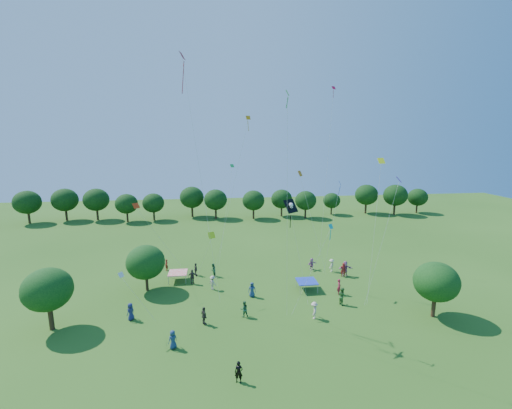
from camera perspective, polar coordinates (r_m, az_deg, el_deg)
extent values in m
cylinder|color=#422B19|center=(37.33, -30.97, -16.02)|extent=(0.43, 0.43, 2.07)
ellipsoid|color=#164715|center=(36.20, -31.43, -11.99)|extent=(4.24, 4.24, 3.81)
cylinder|color=#422B19|center=(41.62, -17.71, -12.48)|extent=(0.32, 0.32, 1.57)
ellipsoid|color=#164715|center=(40.67, -17.93, -9.12)|extent=(4.25, 4.25, 3.83)
cylinder|color=#422B19|center=(38.54, 27.47, -15.01)|extent=(0.38, 0.38, 1.83)
ellipsoid|color=#164715|center=(37.49, 27.84, -11.31)|extent=(4.15, 4.15, 3.74)
cylinder|color=#422B19|center=(82.69, -33.61, -1.91)|extent=(0.44, 0.44, 2.15)
ellipsoid|color=#113710|center=(82.12, -33.85, 0.31)|extent=(5.17, 5.17, 4.65)
cylinder|color=#422B19|center=(81.45, -29.04, -1.61)|extent=(0.45, 0.45, 2.17)
ellipsoid|color=#113710|center=(80.86, -29.26, 0.68)|extent=(5.22, 5.22, 4.70)
cylinder|color=#422B19|center=(78.95, -24.90, -1.61)|extent=(0.44, 0.44, 2.15)
ellipsoid|color=#113710|center=(78.35, -25.09, 0.73)|extent=(5.17, 5.17, 4.65)
cylinder|color=#422B19|center=(75.01, -20.63, -2.02)|extent=(0.38, 0.38, 1.87)
ellipsoid|color=#113710|center=(74.45, -20.78, 0.11)|extent=(4.48, 4.48, 4.03)
cylinder|color=#422B19|center=(74.52, -16.62, -1.86)|extent=(0.38, 0.38, 1.84)
ellipsoid|color=#113710|center=(73.96, -16.74, 0.25)|extent=(4.42, 4.42, 3.98)
cylinder|color=#422B19|center=(75.88, -10.57, -1.23)|extent=(0.44, 0.44, 2.14)
ellipsoid|color=#113710|center=(75.26, -10.66, 1.19)|extent=(5.14, 5.14, 4.63)
cylinder|color=#422B19|center=(73.59, -6.71, -1.55)|extent=(0.42, 0.42, 2.03)
ellipsoid|color=#113710|center=(72.98, -6.76, 0.81)|extent=(4.86, 4.86, 4.37)
cylinder|color=#422B19|center=(72.94, -0.43, -1.61)|extent=(0.40, 0.40, 1.96)
ellipsoid|color=#113710|center=(72.34, -0.43, 0.69)|extent=(4.71, 4.71, 4.24)
cylinder|color=#422B19|center=(75.38, 4.27, -1.24)|extent=(0.39, 0.39, 1.91)
ellipsoid|color=#113710|center=(74.81, 4.30, 0.93)|extent=(4.59, 4.59, 4.13)
cylinder|color=#422B19|center=(74.39, 8.22, -1.51)|extent=(0.39, 0.39, 1.89)
ellipsoid|color=#113710|center=(73.82, 8.28, 0.67)|extent=(4.54, 4.54, 4.08)
cylinder|color=#422B19|center=(78.73, 12.43, -1.07)|extent=(0.33, 0.33, 1.58)
ellipsoid|color=#113710|center=(78.27, 12.50, 0.65)|extent=(3.80, 3.80, 3.42)
cylinder|color=#422B19|center=(81.94, 17.80, -0.67)|extent=(0.44, 0.44, 2.13)
ellipsoid|color=#113710|center=(81.36, 17.93, 1.56)|extent=(5.12, 5.12, 4.61)
cylinder|color=#422B19|center=(82.81, 22.04, -0.82)|extent=(0.45, 0.45, 2.18)
ellipsoid|color=#113710|center=(82.23, 22.21, 1.44)|extent=(5.24, 5.24, 4.72)
cylinder|color=#422B19|center=(86.77, 25.19, -0.68)|extent=(0.37, 0.37, 1.81)
ellipsoid|color=#113710|center=(86.30, 25.35, 1.11)|extent=(4.35, 4.35, 3.91)
cube|color=red|center=(43.09, -12.90, -11.01)|extent=(2.20, 2.20, 0.08)
cylinder|color=#999999|center=(42.49, -14.38, -12.13)|extent=(0.05, 0.05, 1.10)
cylinder|color=#999999|center=(42.26, -11.63, -12.14)|extent=(0.05, 0.05, 1.10)
cylinder|color=#999999|center=(44.32, -14.05, -11.12)|extent=(0.05, 0.05, 1.10)
cylinder|color=#999999|center=(44.10, -11.42, -11.11)|extent=(0.05, 0.05, 1.10)
cube|color=#1C36B8|center=(40.15, 8.45, -12.53)|extent=(2.20, 2.20, 0.08)
cylinder|color=#999999|center=(39.24, 7.37, -13.89)|extent=(0.05, 0.05, 1.10)
cylinder|color=#999999|center=(39.74, 10.25, -13.64)|extent=(0.05, 0.05, 1.10)
cylinder|color=#999999|center=(41.00, 6.68, -12.73)|extent=(0.05, 0.05, 1.10)
cylinder|color=#999999|center=(41.49, 9.43, -12.51)|extent=(0.05, 0.05, 1.10)
imported|color=black|center=(26.92, -2.89, -26.13)|extent=(0.65, 0.48, 1.59)
imported|color=navy|center=(36.00, -20.17, -16.41)|extent=(0.83, 0.94, 1.69)
imported|color=maroon|center=(39.87, 13.68, -13.17)|extent=(0.57, 0.74, 1.77)
imported|color=#255737|center=(34.55, -2.00, -17.00)|extent=(0.86, 0.58, 1.59)
imported|color=beige|center=(34.64, 9.67, -17.00)|extent=(0.87, 1.20, 1.68)
imported|color=#38342D|center=(33.58, -8.66, -17.88)|extent=(0.87, 1.12, 1.74)
imported|color=#A96290|center=(44.88, 14.65, -10.29)|extent=(1.81, 0.65, 1.93)
imported|color=navy|center=(30.89, -13.70, -21.02)|extent=(0.89, 0.82, 1.60)
imported|color=maroon|center=(44.62, 14.31, -10.49)|extent=(0.78, 0.63, 1.80)
imported|color=#2D6129|center=(37.75, 14.14, -14.59)|extent=(0.70, 1.00, 1.83)
imported|color=beige|center=(45.87, 12.47, -9.87)|extent=(1.12, 1.15, 1.69)
imported|color=#423735|center=(41.98, -10.56, -11.75)|extent=(1.07, 0.53, 1.79)
imported|color=#A86297|center=(46.04, 9.28, -9.75)|extent=(1.55, 1.13, 1.57)
imported|color=navy|center=(38.26, -0.67, -14.00)|extent=(0.86, 0.53, 1.66)
imported|color=maroon|center=(46.61, -14.69, -9.74)|extent=(0.61, 0.68, 1.53)
imported|color=#235232|center=(43.69, -7.16, -10.78)|extent=(0.66, 0.92, 1.69)
imported|color=#AF9F8C|center=(40.23, -7.24, -12.80)|extent=(1.09, 1.12, 1.65)
imported|color=#473C39|center=(44.31, -10.00, -10.59)|extent=(0.70, 1.03, 1.62)
cube|color=black|center=(29.25, 5.81, -0.26)|extent=(1.40, 1.28, 1.06)
cube|color=black|center=(29.60, 5.74, -2.86)|extent=(0.10, 0.27, 1.18)
sphere|color=white|center=(29.17, 5.84, -0.09)|extent=(0.39, 0.39, 0.39)
cylinder|color=white|center=(29.23, 5.83, -0.63)|extent=(0.27, 0.54, 0.35)
cylinder|color=white|center=(29.23, 5.83, -0.63)|extent=(0.27, 0.54, 0.35)
cylinder|color=beige|center=(31.67, 7.33, -9.34)|extent=(2.27, 1.56, 9.52)
cube|color=red|center=(36.31, -12.21, 23.10)|extent=(0.57, 0.87, 0.70)
cube|color=red|center=(35.99, -12.07, 19.97)|extent=(0.40, 0.57, 2.94)
cylinder|color=beige|center=(33.58, -9.09, 3.77)|extent=(3.09, 4.20, 23.13)
cube|color=red|center=(48.52, 12.82, 18.44)|extent=(0.61, 0.50, 0.43)
cube|color=red|center=(48.47, 12.75, 17.51)|extent=(0.13, 0.21, 0.90)
cylinder|color=beige|center=(46.69, 11.67, 5.00)|extent=(1.98, 2.87, 21.96)
cube|color=orange|center=(41.17, -1.31, 14.27)|extent=(0.58, 0.41, 0.46)
cube|color=orange|center=(41.18, -1.31, 12.96)|extent=(0.19, 0.26, 1.20)
cylinder|color=beige|center=(41.37, -4.09, 1.54)|extent=(4.16, 0.34, 17.82)
cube|color=#D4EA14|center=(35.17, 20.16, 6.86)|extent=(0.71, 0.50, 0.53)
cylinder|color=beige|center=(34.87, 19.08, -4.68)|extent=(1.67, 2.44, 13.30)
cube|color=#268618|center=(26.46, 5.26, 18.04)|extent=(0.31, 0.51, 0.42)
cube|color=#268618|center=(26.44, 5.21, 16.52)|extent=(0.16, 0.18, 0.79)
cylinder|color=beige|center=(28.07, 5.21, -2.07)|extent=(0.74, 2.04, 18.79)
cube|color=#1427C9|center=(38.49, 13.80, 3.50)|extent=(0.36, 0.56, 0.46)
cube|color=#1427C9|center=(38.66, 13.72, 2.29)|extent=(0.17, 0.22, 1.00)
cylinder|color=beige|center=(40.00, 12.46, -4.28)|extent=(1.00, 1.28, 10.67)
cube|color=#711A9D|center=(33.16, 22.72, 3.86)|extent=(0.74, 0.82, 0.50)
cylinder|color=beige|center=(33.89, 20.10, -6.53)|extent=(2.44, 0.11, 11.80)
cube|color=silver|center=(31.52, -21.58, -10.84)|extent=(0.47, 0.52, 0.41)
cylinder|color=beige|center=(32.14, -18.97, -14.70)|extent=(2.60, 0.04, 4.23)
cube|color=#0AA0A2|center=(28.38, 12.37, -3.59)|extent=(0.45, 0.38, 0.37)
cube|color=#0AA0A2|center=(28.62, 12.28, -4.96)|extent=(0.11, 0.22, 0.91)
cylinder|color=beige|center=(30.28, 9.00, -11.37)|extent=(2.65, 1.96, 8.54)
cube|color=#BE2E0B|center=(39.39, -19.35, -0.20)|extent=(0.82, 0.81, 0.53)
cylinder|color=beige|center=(41.71, -15.66, -5.57)|extent=(4.17, 3.56, 8.20)
cube|color=orange|center=(38.50, 7.36, 5.14)|extent=(0.68, 0.72, 0.60)
cylinder|color=beige|center=(39.75, 9.55, -3.61)|extent=(3.32, 0.58, 11.55)
cube|color=#BFDE13|center=(36.01, -7.41, -5.11)|extent=(0.81, 0.67, 0.61)
cylinder|color=beige|center=(38.64, -8.59, -8.73)|extent=(1.77, 3.53, 5.48)
cube|color=green|center=(45.44, -4.00, 6.46)|extent=(0.59, 0.49, 0.41)
cylinder|color=beige|center=(44.07, -5.09, -1.81)|extent=(2.09, 4.62, 11.90)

